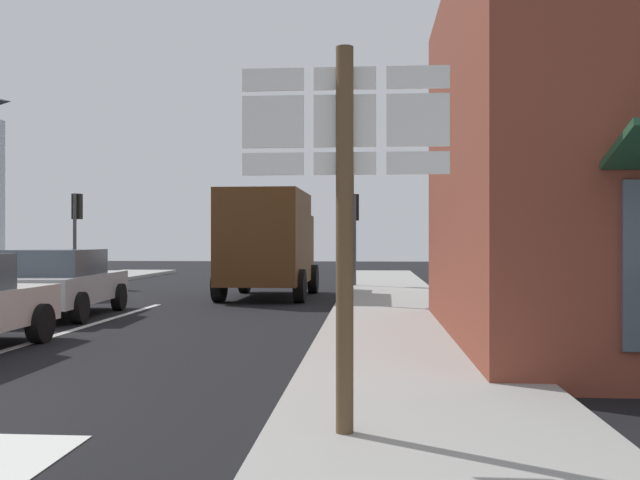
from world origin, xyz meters
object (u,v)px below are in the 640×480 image
(traffic_light_far_left, at_px, (77,218))
(traffic_light_far_right, at_px, (355,219))
(route_sign_post, at_px, (345,198))
(traffic_light_near_right, at_px, (348,205))
(delivery_truck, at_px, (269,241))
(sedan_far, at_px, (60,282))

(traffic_light_far_left, bearing_deg, traffic_light_far_right, -0.50)
(route_sign_post, bearing_deg, traffic_light_far_right, 91.14)
(traffic_light_far_right, height_order, traffic_light_near_right, traffic_light_near_right)
(delivery_truck, bearing_deg, sedan_far, -125.71)
(delivery_truck, distance_m, route_sign_post, 14.73)
(sedan_far, bearing_deg, traffic_light_far_right, 55.86)
(route_sign_post, bearing_deg, traffic_light_far_left, 119.04)
(delivery_truck, xyz_separation_m, route_sign_post, (2.76, -14.46, 0.35))
(route_sign_post, xyz_separation_m, traffic_light_near_right, (-0.36, 11.29, 0.51))
(route_sign_post, bearing_deg, delivery_truck, 100.82)
(traffic_light_near_right, bearing_deg, sedan_far, -161.19)
(route_sign_post, height_order, traffic_light_near_right, traffic_light_near_right)
(traffic_light_far_right, distance_m, traffic_light_near_right, 7.04)
(delivery_truck, xyz_separation_m, traffic_light_far_left, (-7.46, 3.95, 0.81))
(traffic_light_near_right, bearing_deg, delivery_truck, 127.07)
(traffic_light_far_left, height_order, traffic_light_near_right, traffic_light_near_right)
(traffic_light_near_right, bearing_deg, traffic_light_far_left, 144.15)
(delivery_truck, bearing_deg, traffic_light_far_left, 152.11)
(traffic_light_far_right, relative_size, traffic_light_far_left, 0.98)
(delivery_truck, relative_size, route_sign_post, 1.58)
(route_sign_post, xyz_separation_m, traffic_light_far_left, (-10.22, 18.41, 0.46))
(traffic_light_near_right, bearing_deg, traffic_light_far_right, 90.00)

